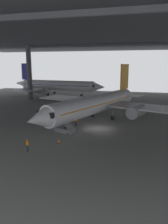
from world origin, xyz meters
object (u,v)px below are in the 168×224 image
crew_worker_by_stairs (76,121)px  boarding_stairs (63,127)px  airplane_distant (56,86)px  airplane_main (97,104)px  crew_worker_near_nose (27,144)px  traffic_cone_orange (59,141)px

crew_worker_by_stairs → boarding_stairs: bearing=-107.5°
boarding_stairs → airplane_distant: 45.16m
airplane_main → crew_worker_near_nose: size_ratio=19.43×
airplane_distant → traffic_cone_orange: size_ratio=59.03×
airplane_distant → crew_worker_near_nose: bearing=-72.0°
airplane_main → boarding_stairs: size_ratio=7.31×
airplane_main → traffic_cone_orange: bearing=-100.5°
boarding_stairs → crew_worker_by_stairs: size_ratio=2.57×
airplane_main → boarding_stairs: (-3.81, -8.73, -2.61)m
boarding_stairs → airplane_distant: size_ratio=0.13×
airplane_distant → traffic_cone_orange: bearing=-67.8°
airplane_main → crew_worker_near_nose: (-5.23, -17.81, -2.36)m
boarding_stairs → traffic_cone_orange: 5.38m
crew_worker_near_nose → traffic_cone_orange: 4.73m
traffic_cone_orange → crew_worker_by_stairs: bearing=90.6°
airplane_distant → airplane_main: bearing=-56.5°
airplane_main → traffic_cone_orange: 14.51m
boarding_stairs → airplane_distant: bearing=113.3°
crew_worker_by_stairs → airplane_distant: 42.39m
crew_worker_near_nose → traffic_cone_orange: crew_worker_near_nose is taller
airplane_main → traffic_cone_orange: size_ratio=55.09×
boarding_stairs → airplane_distant: airplane_distant is taller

